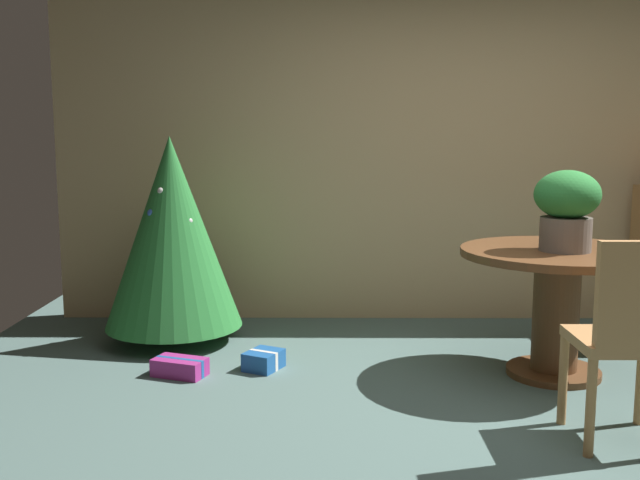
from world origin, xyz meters
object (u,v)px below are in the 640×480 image
Objects in this scene: holiday_tree at (172,232)px; gift_box_purple at (180,367)px; flower_vase at (567,206)px; round_dining_table at (557,290)px; gift_box_blue at (264,360)px; wooden_chair_near at (628,331)px.

holiday_tree is 1.03m from gift_box_purple.
holiday_tree reaches higher than flower_vase.
holiday_tree reaches higher than round_dining_table.
holiday_tree reaches higher than gift_box_purple.
holiday_tree is at bearing 138.18° from gift_box_blue.
round_dining_table is at bearing 101.19° from flower_vase.
wooden_chair_near is at bearing -32.38° from gift_box_blue.
flower_vase is at bearing -0.92° from gift_box_purple.
round_dining_table is 2.51m from holiday_tree.
round_dining_table reaches higher than gift_box_purple.
wooden_chair_near is (0.00, -1.00, 0.03)m from round_dining_table.
wooden_chair_near reaches higher than gift_box_blue.
flower_vase is at bearing -5.33° from gift_box_blue.
flower_vase is 0.33× the size of holiday_tree.
gift_box_blue is 0.50m from gift_box_purple.
round_dining_table is 2.27m from gift_box_purple.
holiday_tree is (-2.41, 0.76, -0.25)m from flower_vase.
wooden_chair_near is 2.11m from gift_box_blue.
round_dining_table is 1.00m from wooden_chair_near.
gift_box_blue is (0.66, -0.59, -0.71)m from holiday_tree.
flower_vase is 2.43m from gift_box_purple.
wooden_chair_near reaches higher than round_dining_table.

